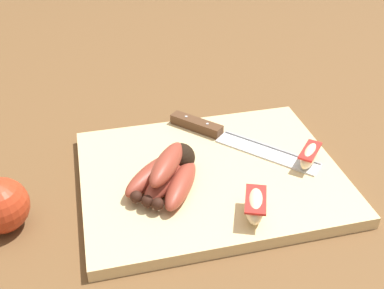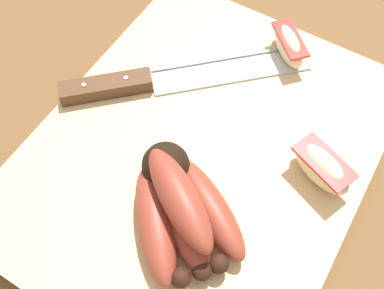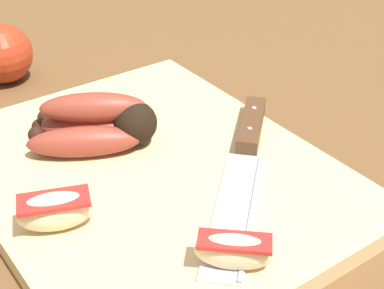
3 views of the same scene
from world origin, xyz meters
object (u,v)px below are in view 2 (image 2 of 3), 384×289
Objects in this scene: chefs_knife at (150,80)px; apple_wedge_near at (322,167)px; apple_wedge_middle at (289,45)px; banana_bunch at (179,205)px.

apple_wedge_near is at bearing 87.20° from chefs_knife.
apple_wedge_near is at bearing 36.56° from apple_wedge_middle.
apple_wedge_middle is at bearing 179.59° from banana_bunch.
chefs_knife is 3.66× the size of apple_wedge_middle.
apple_wedge_near reaches higher than apple_wedge_middle.
apple_wedge_middle is (-0.23, 0.00, -0.00)m from banana_bunch.
apple_wedge_near is (-0.10, 0.09, -0.00)m from banana_bunch.
apple_wedge_near reaches higher than chefs_knife.
apple_wedge_near is 1.17× the size of apple_wedge_middle.
apple_wedge_middle is at bearing 136.08° from chefs_knife.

